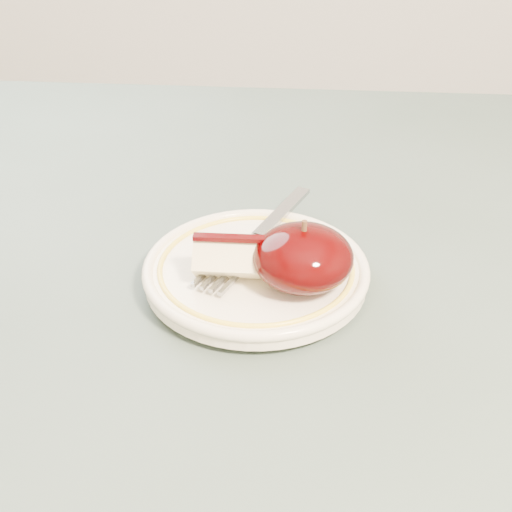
# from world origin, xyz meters

# --- Properties ---
(table) EXTENTS (0.90, 0.90, 0.75)m
(table) POSITION_xyz_m (0.00, 0.00, 0.66)
(table) COLOR brown
(table) RESTS_ON ground
(plate) EXTENTS (0.18, 0.18, 0.02)m
(plate) POSITION_xyz_m (-0.03, -0.01, 0.76)
(plate) COLOR #F3E6CC
(plate) RESTS_ON table
(apple_half) EXTENTS (0.08, 0.07, 0.06)m
(apple_half) POSITION_xyz_m (0.01, -0.03, 0.79)
(apple_half) COLOR black
(apple_half) RESTS_ON plate
(apple_wedge) EXTENTS (0.08, 0.04, 0.04)m
(apple_wedge) POSITION_xyz_m (-0.03, -0.03, 0.79)
(apple_wedge) COLOR beige
(apple_wedge) RESTS_ON plate
(fork) EXTENTS (0.09, 0.17, 0.00)m
(fork) POSITION_xyz_m (-0.03, 0.03, 0.77)
(fork) COLOR gray
(fork) RESTS_ON plate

